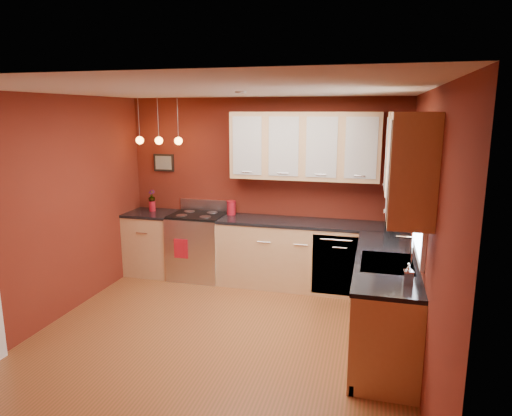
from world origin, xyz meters
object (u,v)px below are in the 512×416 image
(gas_range, at_px, (198,245))
(sink, at_px, (387,265))
(red_canister, at_px, (231,208))
(coffee_maker, at_px, (393,217))
(soap_pump, at_px, (408,274))

(gas_range, xyz_separation_m, sink, (2.62, -1.50, 0.43))
(red_canister, height_order, coffee_maker, coffee_maker)
(sink, bearing_deg, red_canister, 142.53)
(gas_range, height_order, red_canister, red_canister)
(gas_range, relative_size, sink, 1.59)
(gas_range, distance_m, red_canister, 0.75)
(coffee_maker, bearing_deg, gas_range, -179.64)
(gas_range, distance_m, soap_pump, 3.50)
(gas_range, xyz_separation_m, soap_pump, (2.78, -2.05, 0.55))
(red_canister, bearing_deg, soap_pump, -43.57)
(sink, distance_m, soap_pump, 0.58)
(coffee_maker, xyz_separation_m, soap_pump, (0.07, -2.05, -0.04))
(red_canister, bearing_deg, gas_range, -162.42)
(gas_range, height_order, sink, sink)
(red_canister, bearing_deg, sink, -37.47)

